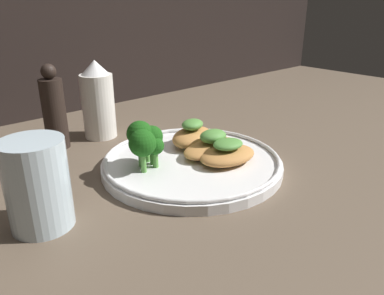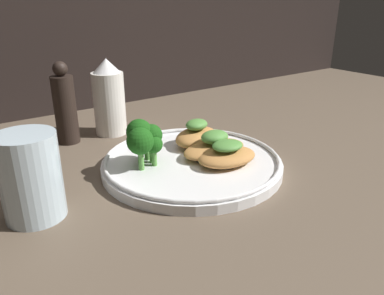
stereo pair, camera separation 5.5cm
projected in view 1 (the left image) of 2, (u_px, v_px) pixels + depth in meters
ground_plane at (192, 171)px, 56.44cm from camera, size 180.00×180.00×1.00cm
plate at (192, 162)px, 55.88cm from camera, size 26.76×26.76×2.00cm
grilled_meat_front at (228, 153)px, 54.47cm from camera, size 9.53×6.90×3.53cm
grilled_meat_middle at (213, 146)px, 57.19cm from camera, size 10.59×6.23×3.97cm
grilled_meat_back at (192, 135)px, 60.86cm from camera, size 10.16×8.67×4.30cm
broccoli_bunch at (145, 140)px, 51.92cm from camera, size 5.93×5.84×6.76cm
sauce_bottle at (98, 101)px, 66.73cm from camera, size 5.74×5.74×13.95cm
pepper_grinder at (54, 111)px, 61.82cm from camera, size 3.76×3.76×14.18cm
drinking_glass at (38, 185)px, 40.31cm from camera, size 6.88×6.88×10.25cm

